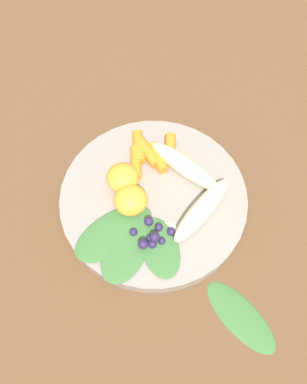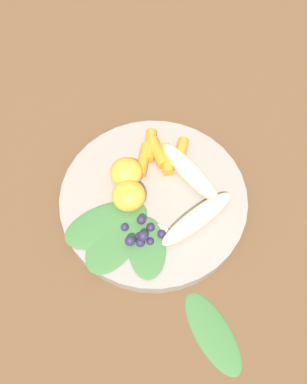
{
  "view_description": "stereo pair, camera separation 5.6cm",
  "coord_description": "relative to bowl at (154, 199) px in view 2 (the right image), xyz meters",
  "views": [
    {
      "loc": [
        0.25,
        -0.07,
        0.53
      ],
      "look_at": [
        0.0,
        0.0,
        0.03
      ],
      "focal_mm": 36.2,
      "sensor_mm": 36.0,
      "label": 1
    },
    {
      "loc": [
        0.26,
        -0.02,
        0.53
      ],
      "look_at": [
        0.0,
        0.0,
        0.03
      ],
      "focal_mm": 36.2,
      "sensor_mm": 36.0,
      "label": 2
    }
  ],
  "objects": [
    {
      "name": "ground_plane",
      "position": [
        0.0,
        0.0,
        -0.01
      ],
      "size": [
        2.4,
        2.4,
        0.0
      ],
      "primitive_type": "plane",
      "color": "brown"
    },
    {
      "name": "bowl",
      "position": [
        0.0,
        0.0,
        0.0
      ],
      "size": [
        0.28,
        0.28,
        0.02
      ],
      "primitive_type": "cylinder",
      "color": "gray",
      "rests_on": "ground_plane"
    },
    {
      "name": "banana_peeled_left",
      "position": [
        -0.03,
        0.06,
        0.03
      ],
      "size": [
        0.12,
        0.09,
        0.03
      ],
      "primitive_type": "ellipsoid",
      "rotation": [
        0.0,
        0.0,
        3.73
      ],
      "color": "beige",
      "rests_on": "bowl"
    },
    {
      "name": "banana_peeled_right",
      "position": [
        0.05,
        0.06,
        0.03
      ],
      "size": [
        0.09,
        0.12,
        0.03
      ],
      "primitive_type": "ellipsoid",
      "rotation": [
        0.0,
        0.0,
        2.17
      ],
      "color": "beige",
      "rests_on": "bowl"
    },
    {
      "name": "orange_segment_near",
      "position": [
        0.01,
        -0.04,
        0.03
      ],
      "size": [
        0.05,
        0.05,
        0.04
      ],
      "primitive_type": "ellipsoid",
      "color": "#F4A833",
      "rests_on": "bowl"
    },
    {
      "name": "orange_segment_far",
      "position": [
        -0.03,
        -0.04,
        0.03
      ],
      "size": [
        0.05,
        0.05,
        0.04
      ],
      "primitive_type": "ellipsoid",
      "color": "#F4A833",
      "rests_on": "bowl"
    },
    {
      "name": "carrot_front",
      "position": [
        -0.07,
        0.05,
        0.02
      ],
      "size": [
        0.06,
        0.03,
        0.02
      ],
      "primitive_type": "cylinder",
      "rotation": [
        0.0,
        1.57,
        2.83
      ],
      "color": "orange",
      "rests_on": "bowl"
    },
    {
      "name": "carrot_mid_left",
      "position": [
        -0.06,
        0.02,
        0.02
      ],
      "size": [
        0.05,
        0.02,
        0.02
      ],
      "primitive_type": "cylinder",
      "rotation": [
        0.0,
        1.57,
        3.18
      ],
      "color": "orange",
      "rests_on": "bowl"
    },
    {
      "name": "carrot_mid_right",
      "position": [
        -0.07,
        0.01,
        0.02
      ],
      "size": [
        0.05,
        0.03,
        0.02
      ],
      "primitive_type": "cylinder",
      "rotation": [
        0.0,
        1.57,
        3.41
      ],
      "color": "orange",
      "rests_on": "bowl"
    },
    {
      "name": "carrot_rear",
      "position": [
        -0.08,
        -0.0,
        0.02
      ],
      "size": [
        0.06,
        0.03,
        0.02
      ],
      "primitive_type": "cylinder",
      "rotation": [
        0.0,
        1.57,
        2.98
      ],
      "color": "orange",
      "rests_on": "bowl"
    },
    {
      "name": "carrot_small",
      "position": [
        -0.06,
        -0.01,
        0.02
      ],
      "size": [
        0.06,
        0.03,
        0.02
      ],
      "primitive_type": "cylinder",
      "rotation": [
        0.0,
        1.57,
        2.9
      ],
      "color": "orange",
      "rests_on": "bowl"
    },
    {
      "name": "blueberry_pile",
      "position": [
        0.07,
        -0.02,
        0.02
      ],
      "size": [
        0.04,
        0.06,
        0.03
      ],
      "color": "#2D234C",
      "rests_on": "bowl"
    },
    {
      "name": "coconut_shred_patch",
      "position": [
        0.07,
        0.0,
        0.01
      ],
      "size": [
        0.04,
        0.04,
        0.0
      ],
      "primitive_type": "cylinder",
      "color": "white",
      "rests_on": "bowl"
    },
    {
      "name": "kale_leaf_left",
      "position": [
        0.04,
        -0.07,
        0.01
      ],
      "size": [
        0.1,
        0.14,
        0.0
      ],
      "primitive_type": "ellipsoid",
      "rotation": [
        0.0,
        0.0,
        5.05
      ],
      "color": "#3D7038",
      "rests_on": "bowl"
    },
    {
      "name": "kale_leaf_right",
      "position": [
        0.07,
        -0.06,
        0.01
      ],
      "size": [
        0.12,
        0.11,
        0.0
      ],
      "primitive_type": "ellipsoid",
      "rotation": [
        0.0,
        0.0,
        5.67
      ],
      "color": "#3D7038",
      "rests_on": "bowl"
    },
    {
      "name": "kale_leaf_rear",
      "position": [
        0.08,
        -0.01,
        0.01
      ],
      "size": [
        0.09,
        0.05,
        0.0
      ],
      "primitive_type": "ellipsoid",
      "rotation": [
        0.0,
        0.0,
        6.27
      ],
      "color": "#3D7038",
      "rests_on": "bowl"
    },
    {
      "name": "kale_leaf_stray",
      "position": [
        0.19,
        0.06,
        -0.01
      ],
      "size": [
        0.12,
        0.09,
        0.01
      ],
      "primitive_type": "ellipsoid",
      "rotation": [
        0.0,
        0.0,
        0.43
      ],
      "color": "#3D7038",
      "rests_on": "ground_plane"
    }
  ]
}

